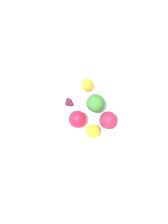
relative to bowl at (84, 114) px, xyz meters
name	(u,v)px	position (x,y,z in m)	size (l,w,h in m)	color
ground_plane	(84,115)	(0.00, 0.00, -0.03)	(6.00, 6.00, 0.00)	gray
table_surface	(84,115)	(0.00, 0.00, -0.02)	(1.20, 1.20, 0.02)	silver
bowl	(84,114)	(0.00, 0.00, 0.00)	(0.25, 0.25, 0.03)	white
broccoli	(95,103)	(0.04, -0.02, 0.06)	(0.06, 0.06, 0.07)	#99C17A
apple_red	(108,120)	(0.02, -0.08, 0.04)	(0.06, 0.06, 0.06)	maroon
apple_green	(77,119)	(-0.04, 0.00, 0.04)	(0.06, 0.06, 0.06)	#B7142D
orange_front	(93,131)	(-0.03, -0.06, 0.04)	(0.05, 0.05, 0.05)	orange
orange_back	(87,85)	(0.08, 0.05, 0.04)	(0.04, 0.04, 0.04)	orange
grape_cluster	(69,102)	(0.00, 0.06, 0.02)	(0.03, 0.03, 0.02)	#47142D
napkin	(95,198)	(-0.20, -0.19, -0.01)	(0.15, 0.16, 0.01)	beige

